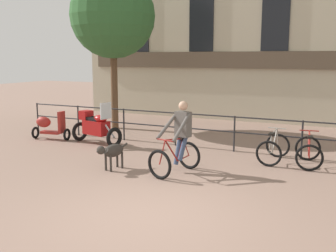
# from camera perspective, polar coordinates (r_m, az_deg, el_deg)

# --- Properties ---
(ground_plane) EXTENTS (60.00, 60.00, 0.00)m
(ground_plane) POSITION_cam_1_polar(r_m,az_deg,el_deg) (7.03, -2.69, -12.79)
(ground_plane) COLOR #8E7060
(canal_railing) EXTENTS (15.05, 0.05, 1.05)m
(canal_railing) POSITION_cam_1_polar(r_m,az_deg,el_deg) (11.51, 9.62, -0.23)
(canal_railing) COLOR #232326
(canal_railing) RESTS_ON ground_plane
(cyclist_with_bike) EXTENTS (0.95, 1.30, 1.70)m
(cyclist_with_bike) POSITION_cam_1_polar(r_m,az_deg,el_deg) (9.26, 1.54, -2.21)
(cyclist_with_bike) COLOR black
(cyclist_with_bike) RESTS_ON ground_plane
(dog) EXTENTS (0.39, 1.02, 0.66)m
(dog) POSITION_cam_1_polar(r_m,az_deg,el_deg) (9.63, -8.16, -3.65)
(dog) COLOR #332D28
(dog) RESTS_ON ground_plane
(parked_motorcycle) EXTENTS (1.82, 0.98, 1.35)m
(parked_motorcycle) POSITION_cam_1_polar(r_m,az_deg,el_deg) (12.59, -10.43, -0.07)
(parked_motorcycle) COLOR black
(parked_motorcycle) RESTS_ON ground_plane
(parked_bicycle_near_lamp) EXTENTS (0.70, 1.13, 0.86)m
(parked_bicycle_near_lamp) POSITION_cam_1_polar(r_m,az_deg,el_deg) (10.67, 15.05, -3.16)
(parked_bicycle_near_lamp) COLOR black
(parked_bicycle_near_lamp) RESTS_ON ground_plane
(parked_bicycle_mid_left) EXTENTS (0.81, 1.19, 0.86)m
(parked_bicycle_mid_left) POSITION_cam_1_polar(r_m,az_deg,el_deg) (10.56, 19.73, -3.55)
(parked_bicycle_mid_left) COLOR black
(parked_bicycle_mid_left) RESTS_ON ground_plane
(parked_scooter) EXTENTS (1.33, 0.60, 0.96)m
(parked_scooter) POSITION_cam_1_polar(r_m,az_deg,el_deg) (13.67, -16.82, 0.02)
(parked_scooter) COLOR black
(parked_scooter) RESTS_ON ground_plane
(tree_canalside_left) EXTENTS (3.16, 3.16, 5.82)m
(tree_canalside_left) POSITION_cam_1_polar(r_m,az_deg,el_deg) (15.24, -8.04, 15.52)
(tree_canalside_left) COLOR brown
(tree_canalside_left) RESTS_ON ground_plane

